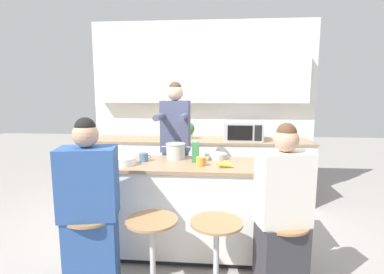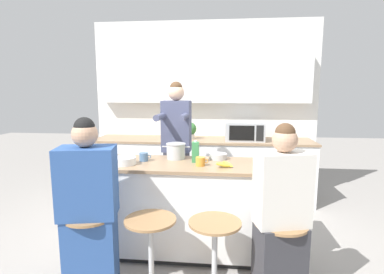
{
  "view_description": "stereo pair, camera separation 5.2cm",
  "coord_description": "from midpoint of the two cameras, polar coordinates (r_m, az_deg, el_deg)",
  "views": [
    {
      "loc": [
        0.25,
        -2.85,
        1.63
      ],
      "look_at": [
        0.0,
        0.07,
        1.18
      ],
      "focal_mm": 28.0,
      "sensor_mm": 36.0,
      "label": 1
    },
    {
      "loc": [
        0.3,
        -2.84,
        1.63
      ],
      "look_at": [
        0.0,
        0.07,
        1.18
      ],
      "focal_mm": 28.0,
      "sensor_mm": 36.0,
      "label": 2
    }
  ],
  "objects": [
    {
      "name": "bar_stool_center_right",
      "position": [
        2.52,
        4.95,
        -21.22
      ],
      "size": [
        0.41,
        0.41,
        0.64
      ],
      "color": "#997047",
      "rests_on": "ground_plane"
    },
    {
      "name": "person_cooking",
      "position": [
        3.63,
        -2.55,
        -3.17
      ],
      "size": [
        0.35,
        0.56,
        1.74
      ],
      "rotation": [
        0.0,
        0.0,
        -0.03
      ],
      "color": "#383842",
      "rests_on": "ground_plane"
    },
    {
      "name": "fruit_bowl",
      "position": [
        2.96,
        -12.38,
        -4.45
      ],
      "size": [
        0.23,
        0.23,
        0.07
      ],
      "color": "white",
      "rests_on": "kitchen_island"
    },
    {
      "name": "bar_stool_center_left",
      "position": [
        2.58,
        -7.21,
        -20.59
      ],
      "size": [
        0.41,
        0.41,
        0.64
      ],
      "color": "#997047",
      "rests_on": "ground_plane"
    },
    {
      "name": "potted_plant",
      "position": [
        4.47,
        -0.03,
        1.34
      ],
      "size": [
        0.19,
        0.19,
        0.25
      ],
      "color": "beige",
      "rests_on": "back_counter"
    },
    {
      "name": "mixing_bowl_steel",
      "position": [
        3.13,
        5.49,
        -3.66
      ],
      "size": [
        0.18,
        0.18,
        0.06
      ],
      "color": "#B7BABC",
      "rests_on": "kitchen_island"
    },
    {
      "name": "bar_stool_rightmost",
      "position": [
        2.6,
        17.0,
        -20.61
      ],
      "size": [
        0.41,
        0.41,
        0.64
      ],
      "color": "#997047",
      "rests_on": "ground_plane"
    },
    {
      "name": "cooking_pot",
      "position": [
        3.12,
        -2.6,
        -2.68
      ],
      "size": [
        0.29,
        0.2,
        0.16
      ],
      "color": "#B7BABC",
      "rests_on": "kitchen_island"
    },
    {
      "name": "person_seated_near",
      "position": [
        2.45,
        17.16,
        -15.52
      ],
      "size": [
        0.43,
        0.34,
        1.41
      ],
      "rotation": [
        0.0,
        0.0,
        0.24
      ],
      "color": "#333338",
      "rests_on": "ground_plane"
    },
    {
      "name": "kitchen_island",
      "position": [
        3.09,
        0.37,
        -13.31
      ],
      "size": [
        1.9,
        0.65,
        0.93
      ],
      "color": "black",
      "rests_on": "ground_plane"
    },
    {
      "name": "person_wrapped_blanket",
      "position": [
        2.6,
        -18.48,
        -13.17
      ],
      "size": [
        0.49,
        0.37,
        1.43
      ],
      "rotation": [
        0.0,
        0.0,
        0.2
      ],
      "color": "#2D5193",
      "rests_on": "ground_plane"
    },
    {
      "name": "back_counter",
      "position": [
        4.57,
        2.29,
        -6.09
      ],
      "size": [
        3.23,
        0.67,
        0.92
      ],
      "color": "white",
      "rests_on": "ground_plane"
    },
    {
      "name": "ground_plane",
      "position": [
        3.29,
        0.36,
        -20.93
      ],
      "size": [
        16.0,
        16.0,
        0.0
      ],
      "primitive_type": "plane",
      "color": "gray"
    },
    {
      "name": "banana_bunch",
      "position": [
        2.81,
        6.65,
        -5.19
      ],
      "size": [
        0.18,
        0.13,
        0.06
      ],
      "color": "yellow",
      "rests_on": "kitchen_island"
    },
    {
      "name": "microwave",
      "position": [
        4.42,
        10.27,
        1.11
      ],
      "size": [
        0.56,
        0.4,
        0.27
      ],
      "color": "#B2B5B7",
      "rests_on": "back_counter"
    },
    {
      "name": "coffee_cup_near",
      "position": [
        3.06,
        -8.68,
        -3.76
      ],
      "size": [
        0.12,
        0.09,
        0.09
      ],
      "color": "#4C7099",
      "rests_on": "kitchen_island"
    },
    {
      "name": "wall_back",
      "position": [
        4.74,
        2.63,
        7.7
      ],
      "size": [
        3.48,
        0.22,
        2.7
      ],
      "color": "silver",
      "rests_on": "ground_plane"
    },
    {
      "name": "coffee_cup_far",
      "position": [
        2.84,
        2.15,
        -4.68
      ],
      "size": [
        0.12,
        0.09,
        0.08
      ],
      "color": "orange",
      "rests_on": "kitchen_island"
    },
    {
      "name": "bar_stool_leftmost",
      "position": [
        2.74,
        -18.1,
        -19.04
      ],
      "size": [
        0.41,
        0.41,
        0.64
      ],
      "color": "#997047",
      "rests_on": "ground_plane"
    },
    {
      "name": "juice_carton",
      "position": [
        2.97,
        1.17,
        -2.86
      ],
      "size": [
        0.07,
        0.07,
        0.22
      ],
      "color": "#38844C",
      "rests_on": "kitchen_island"
    }
  ]
}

